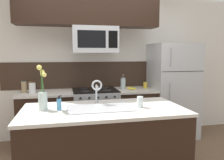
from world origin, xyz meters
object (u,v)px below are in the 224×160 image
banana_bunch (132,88)px  refrigerator (172,90)px  storage_jar_medium (32,87)px  flower_vase (43,97)px  storage_jar_tall (24,86)px  drinking_glass (140,102)px  stove_range (95,116)px  french_press (123,83)px  coffee_tin (145,85)px  dish_soap_bottle (59,104)px  sink_faucet (97,88)px  microwave (95,40)px

banana_bunch → refrigerator: bearing=5.5°
storage_jar_medium → flower_vase: flower_vase is taller
storage_jar_tall → drinking_glass: bearing=-41.5°
storage_jar_medium → banana_bunch: 1.66m
stove_range → french_press: 0.75m
drinking_glass → stove_range: bearing=105.1°
coffee_tin → flower_vase: (-1.69, -1.24, 0.09)m
storage_jar_tall → dish_soap_bottle: storage_jar_tall is taller
stove_range → french_press: (0.52, 0.06, 0.55)m
refrigerator → banana_bunch: 0.83m
storage_jar_medium → flower_vase: (0.27, -1.17, 0.05)m
banana_bunch → sink_faucet: (-0.76, -0.97, 0.18)m
drinking_glass → refrigerator: bearing=50.0°
stove_range → sink_faucet: size_ratio=3.04×
drinking_glass → storage_jar_medium: bearing=137.0°
storage_jar_tall → microwave: bearing=-2.2°
storage_jar_medium → sink_faucet: bearing=-48.1°
dish_soap_bottle → flower_vase: (-0.18, 0.04, 0.08)m
storage_jar_medium → sink_faucet: size_ratio=0.61×
dish_soap_bottle → flower_vase: size_ratio=0.33×
banana_bunch → drinking_glass: (-0.29, -1.24, 0.04)m
storage_jar_medium → banana_bunch: size_ratio=0.98×
microwave → stove_range: bearing=90.2°
storage_jar_medium → coffee_tin: bearing=2.2°
french_press → flower_vase: size_ratio=0.53×
banana_bunch → microwave: bearing=176.5°
microwave → banana_bunch: bearing=-3.5°
coffee_tin → dish_soap_bottle: 1.98m
flower_vase → drinking_glass: bearing=-5.9°
refrigerator → coffee_tin: refrigerator is taller
stove_range → dish_soap_bottle: (-0.58, -1.24, 0.52)m
coffee_tin → storage_jar_medium: bearing=-177.8°
sink_faucet → flower_vase: flower_vase is taller
storage_jar_tall → banana_bunch: 1.79m
banana_bunch → dish_soap_bottle: size_ratio=1.15×
drinking_glass → banana_bunch: bearing=77.0°
storage_jar_tall → storage_jar_medium: bearing=-20.0°
storage_jar_medium → coffee_tin: size_ratio=1.70×
microwave → storage_jar_tall: (-1.15, 0.04, -0.75)m
refrigerator → coffee_tin: size_ratio=15.65×
refrigerator → flower_vase: refrigerator is taller
storage_jar_medium → banana_bunch: storage_jar_medium is taller
refrigerator → french_press: refrigerator is taller
refrigerator → storage_jar_tall: bearing=179.9°
banana_bunch → french_press: french_press is taller
storage_jar_medium → coffee_tin: 1.96m
banana_bunch → drinking_glass: size_ratio=1.47×
storage_jar_medium → dish_soap_bottle: storage_jar_medium is taller
french_press → sink_faucet: size_ratio=0.87×
storage_jar_tall → dish_soap_bottle: (0.57, -1.26, -0.03)m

